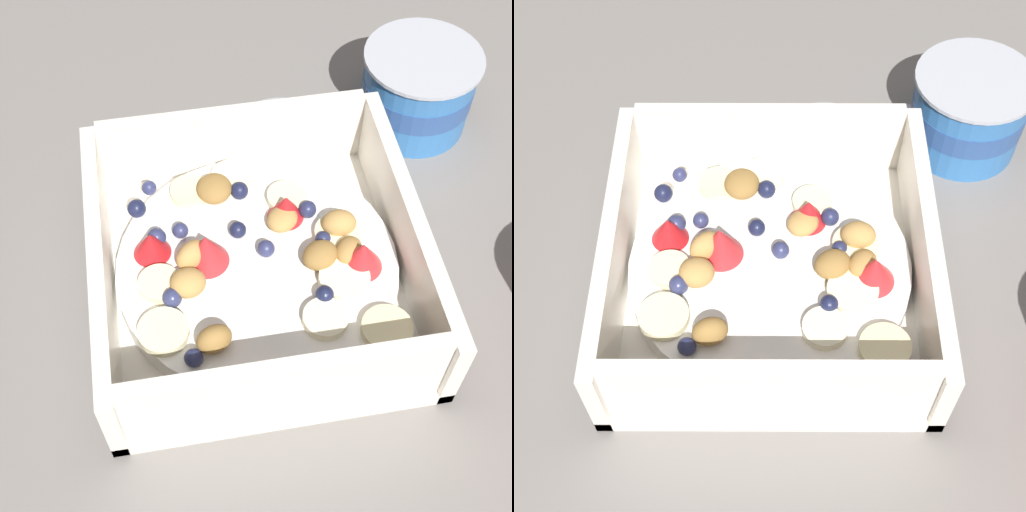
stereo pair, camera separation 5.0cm
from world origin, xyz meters
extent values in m
plane|color=gray|center=(0.00, 0.00, 0.00)|extent=(2.40, 2.40, 0.00)
cube|color=white|center=(0.00, -0.02, 0.01)|extent=(0.21, 0.21, 0.01)
cube|color=white|center=(0.00, -0.12, 0.03)|extent=(0.21, 0.01, 0.07)
cube|color=white|center=(0.00, 0.08, 0.03)|extent=(0.21, 0.01, 0.07)
cube|color=white|center=(-0.11, -0.02, 0.03)|extent=(0.01, 0.19, 0.07)
cube|color=white|center=(0.10, -0.02, 0.03)|extent=(0.01, 0.19, 0.07)
cylinder|color=white|center=(0.00, -0.02, 0.02)|extent=(0.19, 0.19, 0.02)
cylinder|color=#F4EAB7|center=(-0.01, 0.04, 0.03)|extent=(0.04, 0.04, 0.01)
cylinder|color=#F4EAB7|center=(0.01, -0.08, 0.03)|extent=(0.03, 0.03, 0.01)
cylinder|color=#F4EAB7|center=(0.04, -0.08, 0.03)|extent=(0.03, 0.03, 0.01)
cylinder|color=beige|center=(-0.07, -0.05, 0.03)|extent=(0.04, 0.04, 0.01)
cylinder|color=#F7EFC6|center=(0.05, 0.02, 0.03)|extent=(0.04, 0.04, 0.01)
cylinder|color=beige|center=(0.06, 0.05, 0.03)|extent=(0.04, 0.04, 0.01)
cylinder|color=#F4EAB7|center=(-0.05, 0.01, 0.03)|extent=(0.04, 0.04, 0.01)
cylinder|color=#F4EAB7|center=(-0.07, -0.02, 0.03)|extent=(0.04, 0.04, 0.01)
cylinder|color=#F7EFC6|center=(0.02, 0.04, 0.03)|extent=(0.04, 0.04, 0.01)
cone|color=red|center=(-0.01, -0.05, 0.04)|extent=(0.04, 0.04, 0.03)
cone|color=red|center=(-0.04, 0.01, 0.04)|extent=(0.03, 0.03, 0.02)
cone|color=red|center=(-0.02, -0.08, 0.04)|extent=(0.03, 0.03, 0.02)
cone|color=red|center=(0.01, 0.05, 0.04)|extent=(0.04, 0.04, 0.02)
sphere|color=navy|center=(-0.01, -0.01, 0.03)|extent=(0.01, 0.01, 0.01)
sphere|color=#191E3D|center=(-0.02, -0.03, 0.03)|extent=(0.01, 0.01, 0.01)
sphere|color=navy|center=(0.02, -0.07, 0.04)|extent=(0.01, 0.01, 0.01)
sphere|color=#23284C|center=(-0.03, 0.02, 0.03)|extent=(0.01, 0.01, 0.01)
sphere|color=#23284C|center=(-0.01, 0.03, 0.03)|extent=(0.01, 0.01, 0.01)
sphere|color=#191E3D|center=(-0.06, -0.02, 0.04)|extent=(0.01, 0.01, 0.01)
sphere|color=#191E3D|center=(-0.05, -0.09, 0.04)|extent=(0.01, 0.01, 0.01)
sphere|color=navy|center=(-0.07, -0.08, 0.03)|extent=(0.01, 0.01, 0.01)
sphere|color=#191E3D|center=(0.04, 0.02, 0.03)|extent=(0.01, 0.01, 0.01)
sphere|color=navy|center=(-0.03, -0.06, 0.03)|extent=(0.01, 0.01, 0.01)
sphere|color=#23284C|center=(0.07, -0.07, 0.03)|extent=(0.01, 0.01, 0.01)
sphere|color=navy|center=(-0.03, -0.08, 0.04)|extent=(0.01, 0.01, 0.01)
ellipsoid|color=olive|center=(0.01, 0.02, 0.04)|extent=(0.03, 0.03, 0.02)
ellipsoid|color=tan|center=(-0.01, -0.06, 0.04)|extent=(0.03, 0.03, 0.02)
ellipsoid|color=tan|center=(0.01, -0.06, 0.04)|extent=(0.02, 0.03, 0.02)
ellipsoid|color=#AD7F42|center=(0.01, 0.04, 0.04)|extent=(0.03, 0.03, 0.01)
ellipsoid|color=tan|center=(-0.03, 0.01, 0.04)|extent=(0.03, 0.03, 0.01)
ellipsoid|color=tan|center=(-0.02, 0.04, 0.04)|extent=(0.02, 0.02, 0.02)
ellipsoid|color=olive|center=(0.06, -0.05, 0.04)|extent=(0.02, 0.03, 0.02)
ellipsoid|color=olive|center=(-0.06, -0.04, 0.04)|extent=(0.03, 0.03, 0.02)
ellipsoid|color=silver|center=(-0.17, 0.02, 0.00)|extent=(0.04, 0.05, 0.01)
cylinder|color=silver|center=(-0.18, 0.11, 0.00)|extent=(0.02, 0.12, 0.01)
cylinder|color=#3370B7|center=(-0.14, 0.13, 0.03)|extent=(0.09, 0.09, 0.06)
cylinder|color=#2D5193|center=(-0.14, 0.13, 0.03)|extent=(0.09, 0.09, 0.02)
cylinder|color=#B7BCC6|center=(-0.14, 0.13, 0.06)|extent=(0.09, 0.09, 0.00)
camera|label=1|loc=(0.28, -0.07, 0.44)|focal=52.76mm
camera|label=2|loc=(0.28, -0.02, 0.44)|focal=52.76mm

